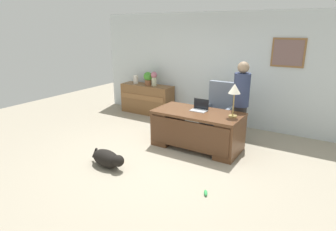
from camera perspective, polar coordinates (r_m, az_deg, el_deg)
The scene contains 14 objects.
ground_plane at distance 5.33m, azimuth -0.68°, elevation -8.74°, with size 12.00×12.00×0.00m, color #9E937F.
back_wall at distance 7.18m, azimuth 10.63°, elevation 9.14°, with size 7.00×0.16×2.70m.
desk at distance 5.69m, azimuth 5.81°, elevation -2.64°, with size 1.73×0.87×0.75m.
credenza at distance 8.01m, azimuth -4.20°, elevation 3.31°, with size 1.51×0.50×0.81m.
armchair at distance 6.42m, azimuth 10.19°, elevation 0.58°, with size 0.60×0.59×1.20m.
person_standing at distance 5.89m, azimuth 14.40°, elevation 2.49°, with size 0.32×0.32×1.71m.
dog_lying at distance 5.10m, azimuth -12.04°, elevation -8.48°, with size 0.78×0.35×0.30m.
laptop at distance 5.70m, azimuth 6.42°, elevation 1.58°, with size 0.32×0.22×0.22m.
desk_lamp at distance 5.29m, azimuth 13.22°, elevation 4.86°, with size 0.22×0.22×0.62m.
vase_with_flowers at distance 7.74m, azimuth -2.84°, elevation 7.55°, with size 0.17×0.17×0.38m.
vase_empty at distance 8.12m, azimuth -6.49°, elevation 7.24°, with size 0.14×0.14×0.24m, color silver.
potted_plant at distance 7.86m, azimuth -4.05°, elevation 7.55°, with size 0.24×0.24×0.36m.
dog_toy_ball at distance 5.27m, azimuth -9.27°, elevation -8.82°, with size 0.08×0.08×0.08m, color orange.
dog_toy_bone at distance 4.33m, azimuth 7.58°, elevation -15.16°, with size 0.15×0.05×0.05m, color green.
Camera 1 is at (2.56, -4.04, 2.34)m, focal length 30.30 mm.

